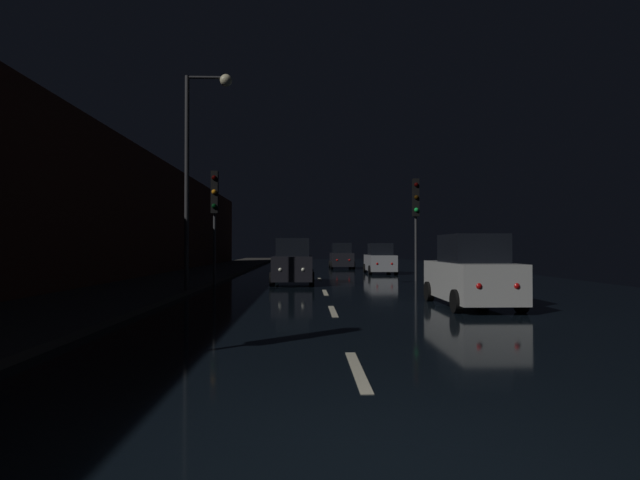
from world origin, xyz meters
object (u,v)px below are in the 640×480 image
(traffic_light_far_left, at_px, (215,202))
(car_parked_right_near, at_px, (471,273))
(car_approaching_headlights, at_px, (293,263))
(car_distant_taillights, at_px, (341,257))
(traffic_light_far_right, at_px, (416,206))
(streetlamp_overhead, at_px, (199,150))
(car_parked_right_far, at_px, (380,260))

(traffic_light_far_left, bearing_deg, car_parked_right_near, 45.45)
(car_approaching_headlights, distance_m, car_parked_right_near, 10.23)
(traffic_light_far_left, relative_size, car_distant_taillights, 1.27)
(car_approaching_headlights, bearing_deg, car_parked_right_near, 31.58)
(car_parked_right_near, bearing_deg, traffic_light_far_right, -4.36)
(traffic_light_far_right, distance_m, car_parked_right_near, 10.88)
(traffic_light_far_right, height_order, car_distant_taillights, traffic_light_far_right)
(traffic_light_far_right, xyz_separation_m, traffic_light_far_left, (-9.66, -2.47, -0.03))
(car_parked_right_near, bearing_deg, car_distant_taillights, 4.52)
(streetlamp_overhead, distance_m, car_parked_right_near, 10.34)
(traffic_light_far_left, height_order, car_parked_right_near, traffic_light_far_left)
(streetlamp_overhead, bearing_deg, traffic_light_far_left, 93.07)
(car_approaching_headlights, xyz_separation_m, car_distant_taillights, (3.41, 15.93, -0.03))
(traffic_light_far_right, relative_size, car_approaching_headlights, 1.23)
(traffic_light_far_left, height_order, car_parked_right_far, traffic_light_far_left)
(car_parked_right_near, bearing_deg, car_approaching_headlights, 31.58)
(car_distant_taillights, distance_m, car_parked_right_far, 7.67)
(car_approaching_headlights, bearing_deg, traffic_light_far_left, -78.58)
(traffic_light_far_left, bearing_deg, car_approaching_headlights, 99.00)
(streetlamp_overhead, relative_size, car_parked_right_near, 1.94)
(traffic_light_far_right, bearing_deg, traffic_light_far_left, -73.18)
(traffic_light_far_right, relative_size, traffic_light_far_left, 1.01)
(car_distant_taillights, bearing_deg, car_parked_right_near, -175.48)
(car_approaching_headlights, xyz_separation_m, car_parked_right_far, (5.36, 8.51, -0.07))
(car_distant_taillights, relative_size, car_parked_right_near, 0.98)
(car_parked_right_far, bearing_deg, traffic_light_far_right, -173.24)
(car_approaching_headlights, height_order, car_parked_right_far, car_approaching_headlights)
(streetlamp_overhead, bearing_deg, traffic_light_far_right, 35.38)
(traffic_light_far_right, distance_m, streetlamp_overhead, 11.66)
(car_approaching_headlights, distance_m, car_distant_taillights, 16.29)
(car_distant_taillights, relative_size, car_parked_right_far, 1.04)
(car_distant_taillights, height_order, car_parked_right_far, car_distant_taillights)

